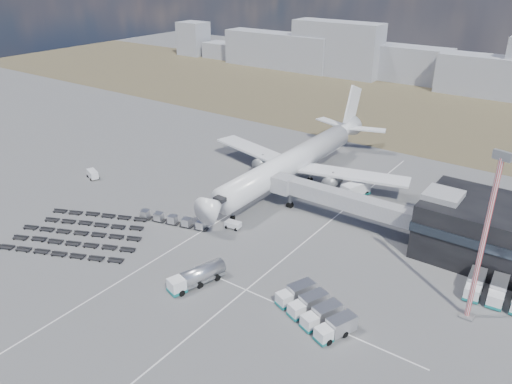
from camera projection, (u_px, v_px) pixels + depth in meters
The scene contains 15 objects.
ground at pixel (203, 239), 92.71m from camera, with size 420.00×420.00×0.00m, color #565659.
grass_strip at pixel (412, 108), 173.62m from camera, with size 420.00×90.00×0.01m, color #4B432D.
lane_markings at pixel (255, 248), 89.76m from camera, with size 47.12×110.00×0.01m.
jet_bridge at pixel (332, 197), 97.19m from camera, with size 30.30×3.80×7.05m.
airliner at pixel (295, 160), 114.28m from camera, with size 51.59×64.53×17.62m.
skyline at pixel (451, 65), 196.28m from camera, with size 281.48×21.79×22.82m.
fuel_tanker at pixel (197, 276), 79.05m from camera, with size 5.08×9.93×3.12m.
pushback_tug at pixel (233, 225), 96.08m from camera, with size 3.00×1.69×1.38m, color white.
utility_van at pixel (93, 174), 117.68m from camera, with size 3.75×1.70×2.05m, color white.
catering_truck at pixel (355, 190), 108.29m from camera, with size 4.72×7.41×3.16m.
service_trucks_near at pixel (315, 310), 71.82m from camera, with size 12.83×9.99×2.52m.
service_trucks_far at pixel (509, 294), 74.98m from camera, with size 12.49×7.50×2.68m.
uld_row at pixel (173, 220), 97.42m from camera, with size 14.90×5.14×1.64m.
baggage_dollies at pixel (80, 233), 93.91m from camera, with size 27.69×24.24×0.64m.
floodlight_mast at pixel (483, 240), 67.14m from camera, with size 2.45×1.98×25.63m.
Camera 1 is at (54.82, -59.42, 47.26)m, focal length 35.00 mm.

